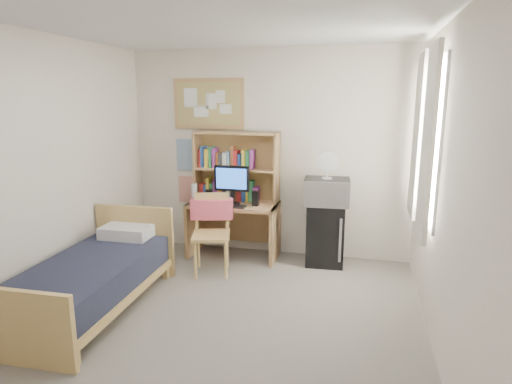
% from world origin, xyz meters
% --- Properties ---
extents(floor, '(3.60, 4.20, 0.02)m').
position_xyz_m(floor, '(0.00, 0.00, -0.01)').
color(floor, gray).
rests_on(floor, ground).
extents(ceiling, '(3.60, 4.20, 0.02)m').
position_xyz_m(ceiling, '(0.00, 0.00, 2.60)').
color(ceiling, silver).
rests_on(ceiling, wall_back).
extents(wall_back, '(3.60, 0.04, 2.60)m').
position_xyz_m(wall_back, '(0.00, 2.10, 1.30)').
color(wall_back, white).
rests_on(wall_back, floor).
extents(wall_front, '(3.60, 0.04, 2.60)m').
position_xyz_m(wall_front, '(0.00, -2.10, 1.30)').
color(wall_front, white).
rests_on(wall_front, floor).
extents(wall_left, '(0.04, 4.20, 2.60)m').
position_xyz_m(wall_left, '(-1.80, 0.00, 1.30)').
color(wall_left, white).
rests_on(wall_left, floor).
extents(wall_right, '(0.04, 4.20, 2.60)m').
position_xyz_m(wall_right, '(1.80, 0.00, 1.30)').
color(wall_right, white).
rests_on(wall_right, floor).
extents(window_unit, '(0.10, 1.40, 1.70)m').
position_xyz_m(window_unit, '(1.75, 1.20, 1.60)').
color(window_unit, white).
rests_on(window_unit, wall_right).
extents(curtain_left, '(0.04, 0.55, 1.70)m').
position_xyz_m(curtain_left, '(1.72, 0.80, 1.60)').
color(curtain_left, white).
rests_on(curtain_left, wall_right).
extents(curtain_right, '(0.04, 0.55, 1.70)m').
position_xyz_m(curtain_right, '(1.72, 1.60, 1.60)').
color(curtain_right, white).
rests_on(curtain_right, wall_right).
extents(bulletin_board, '(0.94, 0.03, 0.64)m').
position_xyz_m(bulletin_board, '(-0.78, 2.08, 1.92)').
color(bulletin_board, tan).
rests_on(bulletin_board, wall_back).
extents(poster_wave, '(0.30, 0.01, 0.42)m').
position_xyz_m(poster_wave, '(-1.10, 2.09, 1.25)').
color(poster_wave, '#295EA6').
rests_on(poster_wave, wall_back).
extents(poster_japan, '(0.28, 0.01, 0.36)m').
position_xyz_m(poster_japan, '(-1.10, 2.09, 0.78)').
color(poster_japan, red).
rests_on(poster_japan, wall_back).
extents(desk, '(1.12, 0.56, 0.70)m').
position_xyz_m(desk, '(-0.37, 1.80, 0.35)').
color(desk, tan).
rests_on(desk, floor).
extents(desk_chair, '(0.57, 0.57, 0.92)m').
position_xyz_m(desk_chair, '(-0.46, 1.21, 0.46)').
color(desk_chair, tan).
rests_on(desk_chair, floor).
extents(mini_fridge, '(0.47, 0.47, 0.75)m').
position_xyz_m(mini_fridge, '(0.78, 1.84, 0.38)').
color(mini_fridge, black).
rests_on(mini_fridge, floor).
extents(bed, '(0.94, 1.80, 0.49)m').
position_xyz_m(bed, '(-1.28, 0.09, 0.24)').
color(bed, black).
rests_on(bed, floor).
extents(hutch, '(1.08, 0.28, 0.88)m').
position_xyz_m(hutch, '(-0.37, 1.95, 1.14)').
color(hutch, tan).
rests_on(hutch, desk).
extents(monitor, '(0.44, 0.03, 0.47)m').
position_xyz_m(monitor, '(-0.37, 1.74, 0.93)').
color(monitor, black).
rests_on(monitor, desk).
extents(keyboard, '(0.42, 0.13, 0.02)m').
position_xyz_m(keyboard, '(-0.37, 1.60, 0.71)').
color(keyboard, black).
rests_on(keyboard, desk).
extents(speaker_left, '(0.07, 0.07, 0.17)m').
position_xyz_m(speaker_left, '(-0.67, 1.74, 0.79)').
color(speaker_left, black).
rests_on(speaker_left, desk).
extents(speaker_right, '(0.07, 0.07, 0.18)m').
position_xyz_m(speaker_right, '(-0.07, 1.74, 0.79)').
color(speaker_right, black).
rests_on(speaker_right, desk).
extents(water_bottle, '(0.07, 0.07, 0.24)m').
position_xyz_m(water_bottle, '(-0.85, 1.70, 0.82)').
color(water_bottle, white).
rests_on(water_bottle, desk).
extents(hoodie, '(0.52, 0.28, 0.24)m').
position_xyz_m(hoodie, '(-0.52, 1.41, 0.71)').
color(hoodie, '#E05569').
rests_on(hoodie, desk_chair).
extents(microwave, '(0.55, 0.43, 0.31)m').
position_xyz_m(microwave, '(0.78, 1.82, 0.91)').
color(microwave, silver).
rests_on(microwave, mini_fridge).
extents(desk_fan, '(0.26, 0.26, 0.30)m').
position_xyz_m(desk_fan, '(0.78, 1.82, 1.21)').
color(desk_fan, white).
rests_on(desk_fan, microwave).
extents(pillow, '(0.54, 0.39, 0.13)m').
position_xyz_m(pillow, '(-1.30, 0.84, 0.55)').
color(pillow, white).
rests_on(pillow, bed).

